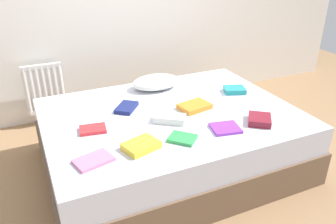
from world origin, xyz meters
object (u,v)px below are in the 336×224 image
(bed, at_px, (170,140))
(textbook_orange, at_px, (194,106))
(textbook_purple, at_px, (225,128))
(textbook_navy, at_px, (126,107))
(textbook_teal, at_px, (234,90))
(textbook_green, at_px, (182,138))
(textbook_maroon, at_px, (260,120))
(radiator, at_px, (44,89))
(textbook_white, at_px, (170,119))
(textbook_yellow, at_px, (141,146))
(pillow, at_px, (156,82))
(textbook_pink, at_px, (93,160))
(textbook_red, at_px, (93,129))

(bed, height_order, textbook_orange, textbook_orange)
(textbook_purple, bearing_deg, textbook_navy, 142.32)
(textbook_teal, distance_m, textbook_navy, 1.00)
(textbook_orange, relative_size, textbook_navy, 1.14)
(textbook_green, bearing_deg, textbook_maroon, 44.83)
(radiator, relative_size, textbook_green, 2.86)
(textbook_teal, height_order, textbook_orange, textbook_teal)
(textbook_teal, xyz_separation_m, textbook_white, (-0.77, -0.28, 0.00))
(textbook_navy, distance_m, textbook_yellow, 0.61)
(textbook_orange, bearing_deg, pillow, 91.09)
(pillow, bearing_deg, textbook_white, -103.85)
(textbook_purple, bearing_deg, textbook_maroon, 7.69)
(textbook_purple, bearing_deg, textbook_pink, -168.65)
(textbook_orange, height_order, textbook_red, textbook_orange)
(radiator, height_order, textbook_yellow, radiator)
(radiator, distance_m, textbook_orange, 1.62)
(bed, relative_size, textbook_red, 10.80)
(textbook_navy, bearing_deg, textbook_yellow, -149.99)
(textbook_red, distance_m, textbook_yellow, 0.43)
(textbook_navy, bearing_deg, textbook_pink, -174.46)
(textbook_navy, xyz_separation_m, textbook_yellow, (-0.10, -0.61, 0.01))
(textbook_orange, bearing_deg, textbook_red, 170.67)
(radiator, height_order, textbook_pink, radiator)
(textbook_navy, height_order, textbook_maroon, textbook_maroon)
(textbook_green, relative_size, textbook_orange, 0.73)
(textbook_white, distance_m, textbook_navy, 0.41)
(textbook_orange, xyz_separation_m, textbook_purple, (0.04, -0.40, -0.01))
(bed, distance_m, pillow, 0.61)
(textbook_white, distance_m, textbook_purple, 0.42)
(radiator, relative_size, textbook_yellow, 2.31)
(bed, xyz_separation_m, pillow, (0.09, 0.52, 0.31))
(textbook_pink, height_order, textbook_white, textbook_white)
(bed, xyz_separation_m, radiator, (-0.85, 1.20, 0.15))
(textbook_orange, height_order, textbook_pink, textbook_orange)
(textbook_navy, distance_m, textbook_maroon, 1.05)
(textbook_green, distance_m, textbook_white, 0.28)
(textbook_teal, relative_size, textbook_pink, 0.81)
(textbook_white, bearing_deg, bed, 97.88)
(textbook_green, relative_size, textbook_navy, 0.83)
(textbook_orange, bearing_deg, textbook_green, -138.66)
(textbook_orange, distance_m, textbook_red, 0.84)
(radiator, relative_size, textbook_purple, 2.56)
(textbook_navy, xyz_separation_m, textbook_maroon, (0.84, -0.63, 0.01))
(textbook_maroon, bearing_deg, radiator, 77.53)
(textbook_teal, relative_size, textbook_orange, 0.75)
(textbook_purple, bearing_deg, textbook_orange, 106.22)
(textbook_teal, relative_size, textbook_navy, 0.85)
(textbook_green, xyz_separation_m, textbook_navy, (-0.20, 0.62, 0.00))
(textbook_green, relative_size, textbook_teal, 0.98)
(radiator, bearing_deg, textbook_orange, -49.23)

